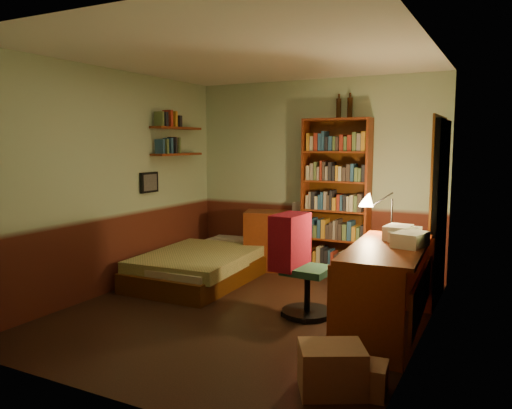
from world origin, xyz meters
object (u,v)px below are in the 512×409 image
at_px(cardboard_box_a, 332,369).
at_px(desk, 387,290).
at_px(office_chair, 308,264).
at_px(bed, 207,254).
at_px(dresser, 279,241).
at_px(desk_lamp, 392,200).
at_px(cardboard_box_b, 364,378).
at_px(bookshelf, 336,198).
at_px(mini_stereo, 303,207).

bearing_deg(cardboard_box_a, desk, 85.99).
bearing_deg(office_chair, bed, 159.57).
relative_size(bed, dresser, 2.35).
height_order(bed, desk_lamp, desk_lamp).
relative_size(bed, cardboard_box_a, 4.81).
height_order(desk, cardboard_box_b, desk).
bearing_deg(bookshelf, desk, -59.45).
bearing_deg(dresser, bookshelf, -12.56).
xyz_separation_m(bookshelf, desk_lamp, (0.95, -1.03, 0.12)).
height_order(dresser, desk_lamp, desk_lamp).
relative_size(desk, cardboard_box_a, 3.43).
bearing_deg(office_chair, desk, -5.02).
bearing_deg(dresser, office_chair, -75.13).
height_order(office_chair, cardboard_box_a, office_chair).
bearing_deg(office_chair, cardboard_box_b, -50.87).
xyz_separation_m(mini_stereo, office_chair, (0.74, -1.70, -0.34)).
distance_m(dresser, office_chair, 1.89).
relative_size(bed, desk, 1.40).
xyz_separation_m(desk_lamp, cardboard_box_b, (0.25, -1.94, -1.04)).
distance_m(bookshelf, office_chair, 1.75).
bearing_deg(bookshelf, bed, -148.27).
xyz_separation_m(mini_stereo, bookshelf, (0.48, -0.04, 0.16)).
relative_size(office_chair, cardboard_box_a, 2.41).
bearing_deg(desk_lamp, bookshelf, 147.24).
distance_m(bed, desk_lamp, 2.52).
bearing_deg(desk, cardboard_box_b, -87.43).
distance_m(bookshelf, cardboard_box_b, 3.34).
bearing_deg(mini_stereo, office_chair, -63.41).
height_order(bookshelf, desk_lamp, bookshelf).
xyz_separation_m(bookshelf, cardboard_box_b, (1.21, -2.98, -0.92)).
height_order(bed, bookshelf, bookshelf).
height_order(bed, desk, desk).
bearing_deg(cardboard_box_a, bed, 138.48).
bearing_deg(cardboard_box_b, cardboard_box_a, -159.59).
relative_size(desk_lamp, office_chair, 0.62).
bearing_deg(bed, desk, -20.37).
relative_size(bookshelf, office_chair, 1.92).
bearing_deg(cardboard_box_b, bed, 141.85).
distance_m(bed, cardboard_box_a, 3.24).
bearing_deg(cardboard_box_a, cardboard_box_b, 20.41).
xyz_separation_m(bed, desk, (2.51, -0.87, 0.09)).
bearing_deg(cardboard_box_a, dresser, 120.95).
bearing_deg(dresser, cardboard_box_a, -77.79).
bearing_deg(bed, bookshelf, 31.32).
xyz_separation_m(desk, cardboard_box_a, (-0.09, -1.27, -0.24)).
xyz_separation_m(bed, cardboard_box_b, (2.63, -2.07, -0.21)).
height_order(bed, dresser, dresser).
relative_size(desk_lamp, cardboard_box_b, 2.11).
bearing_deg(mini_stereo, cardboard_box_b, -57.81).
distance_m(mini_stereo, desk, 2.45).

